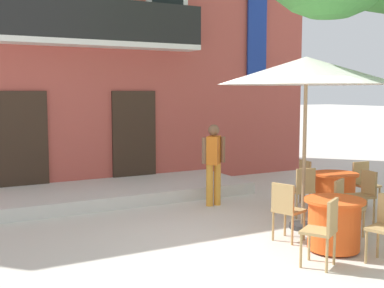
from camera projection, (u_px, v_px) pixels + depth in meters
name	position (u px, v px, depth m)	size (l,w,h in m)	color
ground_plane	(234.00, 242.00, 7.58)	(120.00, 120.00, 0.00)	beige
building_facade	(57.00, 35.00, 12.85)	(13.00, 5.09, 7.50)	#B24C42
entrance_step_platform	(97.00, 194.00, 10.55)	(6.67, 2.18, 0.25)	silver
cafe_table_near_tree	(334.00, 224.00, 7.13)	(0.86, 0.86, 0.76)	#EA561E
cafe_chair_near_tree_0	(345.00, 204.00, 7.78)	(0.54, 0.54, 0.91)	tan
cafe_chair_near_tree_1	(286.00, 207.00, 7.57)	(0.51, 0.51, 0.91)	tan
cafe_chair_near_tree_2	(324.00, 228.00, 6.44)	(0.55, 0.55, 0.91)	tan
cafe_table_middle	(335.00, 192.00, 9.39)	(0.86, 0.86, 0.76)	#EA561E
cafe_chair_middle_0	(309.00, 179.00, 10.05)	(0.45, 0.45, 0.91)	tan
cafe_chair_middle_1	(302.00, 188.00, 9.07)	(0.46, 0.46, 0.91)	tan
cafe_chair_middle_2	(364.00, 192.00, 8.69)	(0.47, 0.47, 0.91)	tan
cafe_chair_middle_3	(364.00, 182.00, 9.73)	(0.44, 0.44, 0.91)	tan
cafe_umbrella	(306.00, 71.00, 8.07)	(2.90, 2.90, 2.85)	#997A56
pedestrian_near_entrance	(214.00, 160.00, 9.94)	(0.53, 0.40, 1.63)	gold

